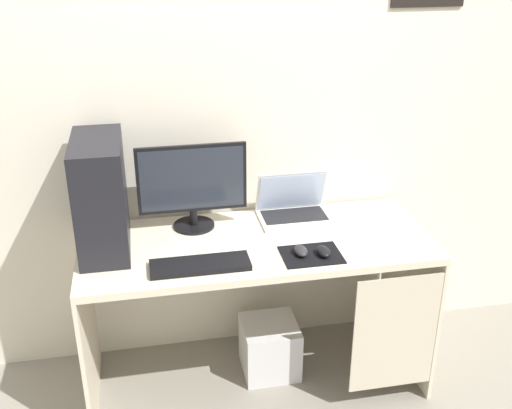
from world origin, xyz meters
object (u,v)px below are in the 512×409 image
(pc_tower, at_px, (101,196))
(keyboard, at_px, (200,265))
(monitor, at_px, (192,185))
(laptop, at_px, (294,208))
(subwoofer, at_px, (270,347))
(mouse_right, at_px, (324,251))
(mouse_left, at_px, (301,251))

(pc_tower, distance_m, keyboard, 0.53)
(monitor, distance_m, keyboard, 0.43)
(laptop, height_order, subwoofer, laptop)
(laptop, bearing_deg, mouse_right, -85.82)
(monitor, height_order, keyboard, monitor)
(mouse_right, bearing_deg, keyboard, 179.47)
(keyboard, distance_m, mouse_left, 0.44)
(monitor, distance_m, laptop, 0.52)
(pc_tower, bearing_deg, monitor, 16.72)
(pc_tower, xyz_separation_m, mouse_right, (0.93, -0.27, -0.23))
(mouse_right, height_order, subwoofer, mouse_right)
(monitor, relative_size, laptop, 1.45)
(pc_tower, bearing_deg, laptop, 8.85)
(mouse_left, relative_size, mouse_right, 1.00)
(keyboard, height_order, mouse_right, mouse_right)
(pc_tower, distance_m, subwoofer, 1.16)
(keyboard, bearing_deg, subwoofer, 33.27)
(laptop, bearing_deg, mouse_left, -99.75)
(mouse_right, relative_size, subwoofer, 0.35)
(mouse_left, distance_m, mouse_right, 0.10)
(keyboard, height_order, mouse_left, mouse_left)
(laptop, height_order, mouse_right, laptop)
(pc_tower, height_order, mouse_left, pc_tower)
(laptop, distance_m, mouse_right, 0.41)
(monitor, distance_m, subwoofer, 0.93)
(mouse_right, bearing_deg, laptop, 94.18)
(pc_tower, height_order, keyboard, pc_tower)
(keyboard, xyz_separation_m, mouse_right, (0.54, -0.01, 0.01))
(monitor, height_order, mouse_left, monitor)
(pc_tower, relative_size, mouse_left, 5.23)
(monitor, xyz_separation_m, mouse_left, (0.43, -0.36, -0.19))
(monitor, xyz_separation_m, mouse_right, (0.52, -0.39, -0.19))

